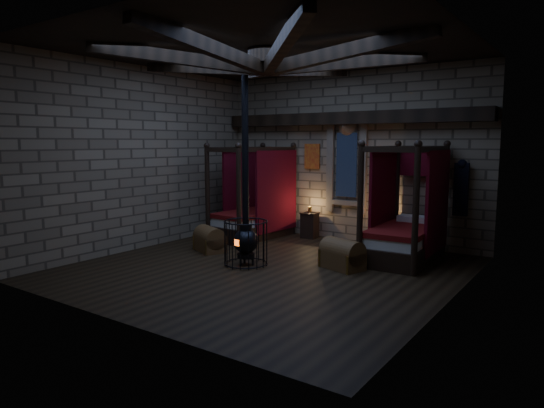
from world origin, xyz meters
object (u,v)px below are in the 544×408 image
Objects in this scene: stove at (246,237)px; trunk_left at (209,240)px; bed_left at (254,215)px; bed_right at (405,232)px; trunk_right at (342,255)px.

trunk_left is at bearing 170.85° from stove.
stove is (1.63, -2.46, -0.00)m from bed_left.
bed_left is 4.10m from bed_right.
stove reaches higher than bed_right.
bed_left reaches higher than trunk_right.
trunk_left is at bearing -80.19° from bed_left.
bed_left is 2.95m from stove.
stove reaches higher than trunk_right.
stove is (-1.73, -0.85, 0.31)m from trunk_right.
bed_right is at bearing 53.14° from stove.
trunk_left is at bearing -157.43° from bed_right.
bed_left is at bearing 172.19° from trunk_right.
bed_left is at bearing 133.78° from stove.
trunk_right is 0.23× the size of stove.
bed_left reaches higher than trunk_left.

